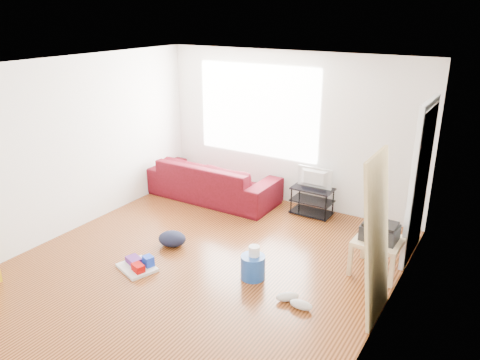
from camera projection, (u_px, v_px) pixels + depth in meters
The scene contains 12 objects.
room at pixel (211, 171), 5.65m from camera, with size 4.51×5.01×2.51m.
sofa at pixel (213, 198), 8.13m from camera, with size 2.29×0.90×0.67m, color #39070B.
tv_stand at pixel (312, 201), 7.42m from camera, with size 0.65×0.38×0.44m.
tv at pixel (313, 178), 7.29m from camera, with size 0.56×0.07×0.32m, color black.
side_table at pixel (378, 244), 5.73m from camera, with size 0.57×0.57×0.45m.
printer at pixel (380, 231), 5.67m from camera, with size 0.43×0.33×0.22m.
bucket at pixel (253, 278), 5.73m from camera, with size 0.30×0.30×0.30m, color #18439B.
toilet_paper at pixel (254, 262), 5.67m from camera, with size 0.14×0.14×0.12m, color white.
cleaning_tray at pixel (138, 265), 5.90m from camera, with size 0.56×0.50×0.17m.
backpack at pixel (172, 246), 6.50m from camera, with size 0.39×0.31×0.21m, color black.
sneakers at pixel (294, 301), 5.18m from camera, with size 0.47×0.25×0.11m.
door_panel at pixel (369, 312), 5.08m from camera, with size 0.04×0.72×1.80m, color #9F864A.
Camera 1 is at (3.16, -4.22, 3.11)m, focal length 35.00 mm.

